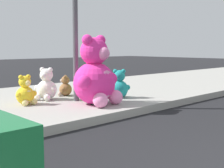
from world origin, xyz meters
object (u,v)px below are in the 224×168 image
at_px(plush_pink_large, 96,77).
at_px(plush_brown, 65,88).
at_px(plush_yellow, 26,93).
at_px(plush_lime, 89,86).
at_px(plush_white, 46,87).
at_px(sign_pole, 75,18).
at_px(plush_teal, 119,86).

relative_size(plush_pink_large, plush_brown, 2.85).
xyz_separation_m(plush_yellow, plush_lime, (1.52, -0.09, 0.01)).
relative_size(plush_pink_large, plush_lime, 2.20).
bearing_deg(plush_lime, plush_white, 160.80).
distance_m(plush_yellow, plush_brown, 1.26).
bearing_deg(plush_white, plush_brown, 15.60).
distance_m(plush_pink_large, plush_lime, 1.01).
relative_size(sign_pole, plush_brown, 6.73).
xyz_separation_m(plush_white, plush_brown, (0.60, 0.17, -0.09)).
relative_size(sign_pole, plush_white, 4.62).
height_order(sign_pole, plush_lime, sign_pole).
height_order(plush_pink_large, plush_yellow, plush_pink_large).
bearing_deg(sign_pole, plush_lime, 23.44).
bearing_deg(plush_yellow, plush_pink_large, -42.04).
bearing_deg(plush_lime, plush_pink_large, -121.41).
xyz_separation_m(sign_pole, plush_white, (-0.38, 0.55, -1.42)).
height_order(plush_white, plush_teal, plush_white).
distance_m(plush_pink_large, plush_white, 1.25).
bearing_deg(plush_teal, plush_brown, 124.09).
bearing_deg(plush_lime, plush_yellow, 176.50).
relative_size(plush_yellow, plush_lime, 0.95).
xyz_separation_m(plush_teal, plush_lime, (-0.39, 0.57, -0.01)).
height_order(plush_pink_large, plush_lime, plush_pink_large).
relative_size(sign_pole, plush_pink_large, 2.36).
height_order(plush_pink_large, plush_teal, plush_pink_large).
xyz_separation_m(plush_yellow, plush_teal, (1.91, -0.67, 0.02)).
relative_size(plush_yellow, plush_teal, 0.92).
height_order(plush_white, plush_lime, plush_white).
height_order(plush_yellow, plush_brown, plush_yellow).
xyz_separation_m(plush_pink_large, plush_brown, (0.18, 1.31, -0.35)).
relative_size(plush_brown, plush_teal, 0.74).
height_order(sign_pole, plush_yellow, sign_pole).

